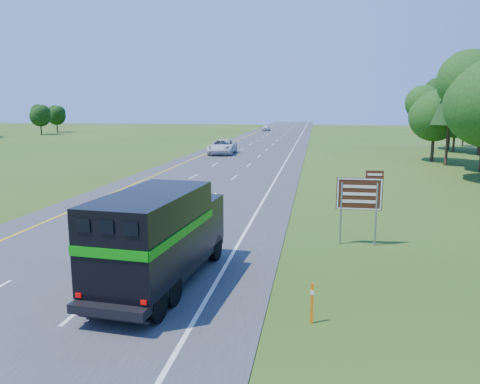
{
  "coord_description": "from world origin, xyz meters",
  "views": [
    {
      "loc": [
        8.87,
        -10.86,
        6.2
      ],
      "look_at": [
        4.86,
        13.67,
        1.63
      ],
      "focal_mm": 35.0,
      "sensor_mm": 36.0,
      "label": 1
    }
  ],
  "objects_px": {
    "far_car": "(266,128)",
    "exit_sign": "(360,197)",
    "horse_truck": "(159,235)",
    "white_suv": "(222,147)"
  },
  "relations": [
    {
      "from": "far_car",
      "to": "exit_sign",
      "type": "distance_m",
      "value": 98.9
    },
    {
      "from": "horse_truck",
      "to": "far_car",
      "type": "bearing_deg",
      "value": 99.0
    },
    {
      "from": "horse_truck",
      "to": "white_suv",
      "type": "distance_m",
      "value": 45.51
    },
    {
      "from": "horse_truck",
      "to": "far_car",
      "type": "relative_size",
      "value": 1.79
    },
    {
      "from": "horse_truck",
      "to": "far_car",
      "type": "height_order",
      "value": "horse_truck"
    },
    {
      "from": "far_car",
      "to": "exit_sign",
      "type": "bearing_deg",
      "value": -81.27
    },
    {
      "from": "horse_truck",
      "to": "far_car",
      "type": "xyz_separation_m",
      "value": [
        -7.5,
        104.01,
        -1.07
      ]
    },
    {
      "from": "white_suv",
      "to": "exit_sign",
      "type": "height_order",
      "value": "exit_sign"
    },
    {
      "from": "exit_sign",
      "to": "white_suv",
      "type": "bearing_deg",
      "value": 109.84
    },
    {
      "from": "white_suv",
      "to": "far_car",
      "type": "bearing_deg",
      "value": 88.07
    }
  ]
}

